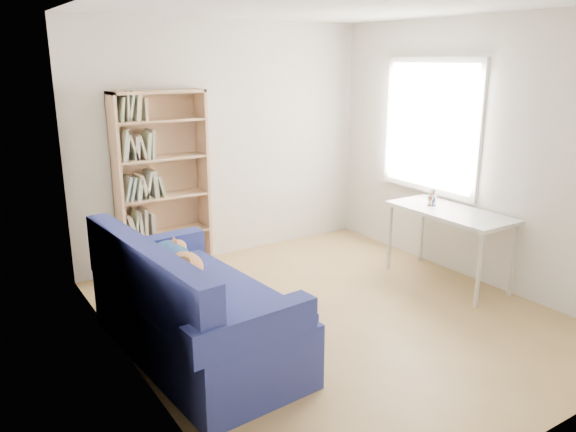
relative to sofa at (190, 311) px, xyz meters
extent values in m
plane|color=#A27F49|center=(1.32, -0.06, -0.36)|extent=(4.00, 4.00, 0.00)
cube|color=silver|center=(1.32, 1.94, 0.94)|extent=(3.50, 0.04, 2.60)
cube|color=silver|center=(1.32, -2.06, 0.94)|extent=(3.50, 0.04, 2.60)
cube|color=silver|center=(-0.43, -0.06, 0.94)|extent=(0.04, 4.00, 2.60)
cube|color=silver|center=(3.07, -0.06, 0.94)|extent=(0.04, 4.00, 2.60)
cube|color=white|center=(1.32, -0.06, 2.24)|extent=(3.50, 4.00, 0.04)
cube|color=white|center=(3.06, 0.54, 1.14)|extent=(0.01, 1.20, 1.30)
cube|color=navy|center=(0.04, -0.02, -0.12)|extent=(1.05, 1.99, 0.48)
cube|color=navy|center=(-0.33, -0.02, 0.36)|extent=(0.31, 1.93, 0.47)
cube|color=navy|center=(0.04, 0.86, 0.23)|extent=(0.92, 0.24, 0.21)
cube|color=navy|center=(0.04, -0.90, 0.23)|extent=(0.92, 0.24, 0.21)
cube|color=navy|center=(0.06, -0.02, 0.15)|extent=(1.02, 1.83, 0.05)
ellipsoid|color=#30599D|center=(0.09, 0.61, 0.25)|extent=(0.32, 0.35, 0.24)
ellipsoid|color=#B64E14|center=(0.12, 0.29, 0.26)|extent=(0.26, 0.44, 0.17)
ellipsoid|color=silver|center=(0.18, 0.41, 0.24)|extent=(0.15, 0.19, 0.11)
ellipsoid|color=#37200F|center=(0.09, 0.24, 0.30)|extent=(0.15, 0.22, 0.08)
sphere|color=#B64E14|center=(0.14, 0.59, 0.30)|extent=(0.15, 0.15, 0.15)
cone|color=#B64E14|center=(0.12, 0.63, 0.37)|extent=(0.06, 0.07, 0.07)
cone|color=#B64E14|center=(0.12, 0.56, 0.37)|extent=(0.06, 0.07, 0.07)
cylinder|color=#21A672|center=(0.13, 0.52, 0.28)|extent=(0.12, 0.05, 0.12)
cylinder|color=#37200F|center=(0.10, 0.05, 0.22)|extent=(0.09, 0.17, 0.06)
cube|color=tan|center=(0.03, 1.78, 0.59)|extent=(0.03, 0.29, 1.89)
cube|color=tan|center=(0.95, 1.78, 0.59)|extent=(0.03, 0.29, 1.89)
cube|color=tan|center=(0.49, 1.78, 1.52)|extent=(0.95, 0.29, 0.03)
cube|color=tan|center=(0.49, 1.78, -0.34)|extent=(0.95, 0.29, 0.03)
cube|color=tan|center=(0.49, 1.91, 0.59)|extent=(0.95, 0.02, 1.89)
cube|color=white|center=(2.76, -0.06, 0.37)|extent=(0.58, 1.26, 0.04)
cylinder|color=silver|center=(3.00, 0.53, 0.00)|extent=(0.04, 0.04, 0.71)
cylinder|color=silver|center=(3.00, -0.64, 0.00)|extent=(0.04, 0.04, 0.71)
cylinder|color=silver|center=(2.52, 0.53, 0.00)|extent=(0.04, 0.04, 0.71)
cylinder|color=silver|center=(2.52, -0.64, 0.00)|extent=(0.04, 0.04, 0.71)
cylinder|color=white|center=(2.75, 0.19, 0.44)|extent=(0.09, 0.09, 0.10)
camera|label=1|loc=(-1.48, -3.67, 1.84)|focal=35.00mm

